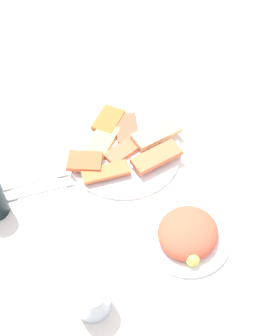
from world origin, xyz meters
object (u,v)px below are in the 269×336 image
object	(u,v)px
dining_table	(142,206)
pide_platter	(124,148)
fork	(33,181)
drinking_glass	(92,297)
paper_napkin	(37,186)
salad_plate_greens	(187,235)
spoon	(40,190)

from	to	relation	value
dining_table	pide_platter	xyz separation A→B (m)	(-0.04, -0.13, 0.09)
dining_table	fork	world-z (taller)	fork
drinking_glass	paper_napkin	size ratio (longest dim) A/B	0.76
salad_plate_greens	fork	bearing A→B (deg)	-60.63
pide_platter	fork	size ratio (longest dim) A/B	1.85
dining_table	spoon	size ratio (longest dim) A/B	6.20
salad_plate_greens	spoon	size ratio (longest dim) A/B	1.19
spoon	pide_platter	bearing A→B (deg)	-165.54
pide_platter	paper_napkin	size ratio (longest dim) A/B	2.80
paper_napkin	drinking_glass	bearing A→B (deg)	80.17
dining_table	salad_plate_greens	size ratio (longest dim) A/B	5.23
fork	spoon	bearing A→B (deg)	109.94
drinking_glass	salad_plate_greens	bearing A→B (deg)	-179.96
dining_table	pide_platter	bearing A→B (deg)	-106.46
pide_platter	drinking_glass	bearing A→B (deg)	44.96
dining_table	paper_napkin	distance (m)	0.29
pide_platter	fork	world-z (taller)	pide_platter
drinking_glass	paper_napkin	bearing A→B (deg)	-99.83
paper_napkin	salad_plate_greens	bearing A→B (deg)	120.60
drinking_glass	spoon	xyz separation A→B (m)	(-0.06, -0.34, -0.04)
salad_plate_greens	spoon	xyz separation A→B (m)	(0.21, -0.34, -0.02)
fork	pide_platter	bearing A→B (deg)	-173.26
drinking_glass	paper_napkin	xyz separation A→B (m)	(-0.06, -0.36, -0.04)
pide_platter	salad_plate_greens	size ratio (longest dim) A/B	1.62
dining_table	drinking_glass	size ratio (longest dim) A/B	11.92
paper_napkin	fork	bearing A→B (deg)	-90.00
pide_platter	drinking_glass	xyz separation A→B (m)	(0.31, 0.31, 0.03)
pide_platter	paper_napkin	bearing A→B (deg)	-9.27
fork	spoon	size ratio (longest dim) A/B	1.04
salad_plate_greens	drinking_glass	bearing A→B (deg)	0.04
spoon	paper_napkin	bearing A→B (deg)	-70.28
salad_plate_greens	pide_platter	bearing A→B (deg)	-97.77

